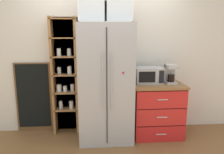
{
  "coord_description": "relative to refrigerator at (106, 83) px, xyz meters",
  "views": [
    {
      "loc": [
        -0.15,
        -3.3,
        1.67
      ],
      "look_at": [
        0.1,
        -0.0,
        1.01
      ],
      "focal_mm": 34.37,
      "sensor_mm": 36.0,
      "label": 1
    }
  ],
  "objects": [
    {
      "name": "bottle_amber",
      "position": [
        0.85,
        0.11,
        0.07
      ],
      "size": [
        0.07,
        0.07,
        0.25
      ],
      "color": "brown",
      "rests_on": "counter_cabinet"
    },
    {
      "name": "upper_cabinet",
      "position": [
        -0.0,
        0.05,
        1.23
      ],
      "size": [
        0.79,
        0.32,
        0.63
      ],
      "color": "silver",
      "rests_on": "refrigerator"
    },
    {
      "name": "microwave",
      "position": [
        0.71,
        0.1,
        0.1
      ],
      "size": [
        0.44,
        0.33,
        0.26
      ],
      "color": "#ADAFB5",
      "rests_on": "counter_cabinet"
    },
    {
      "name": "mug_sage",
      "position": [
        0.85,
        0.04,
        0.01
      ],
      "size": [
        0.12,
        0.08,
        0.09
      ],
      "color": "#8CA37F",
      "rests_on": "counter_cabinet"
    },
    {
      "name": "wall_back_cream",
      "position": [
        -0.0,
        0.4,
        0.36
      ],
      "size": [
        4.84,
        0.1,
        2.55
      ],
      "primitive_type": "cube",
      "color": "silver",
      "rests_on": "ground"
    },
    {
      "name": "refrigerator",
      "position": [
        0.0,
        0.0,
        0.0
      ],
      "size": [
        0.83,
        0.73,
        1.83
      ],
      "color": "#ADAFB5",
      "rests_on": "ground"
    },
    {
      "name": "coffee_maker",
      "position": [
        1.06,
        0.05,
        0.12
      ],
      "size": [
        0.17,
        0.2,
        0.31
      ],
      "color": "#B7B7BC",
      "rests_on": "counter_cabinet"
    },
    {
      "name": "chalkboard_menu",
      "position": [
        -1.22,
        0.33,
        -0.31
      ],
      "size": [
        0.6,
        0.04,
        1.2
      ],
      "color": "brown",
      "rests_on": "ground"
    },
    {
      "name": "ground_plane",
      "position": [
        -0.0,
        0.0,
        -0.92
      ],
      "size": [
        10.53,
        10.53,
        0.0
      ],
      "primitive_type": "plane",
      "color": "brown"
    },
    {
      "name": "pantry_shelf_column",
      "position": [
        -0.67,
        0.3,
        0.07
      ],
      "size": [
        0.47,
        0.26,
        1.95
      ],
      "color": "brown",
      "rests_on": "ground"
    },
    {
      "name": "mug_charcoal",
      "position": [
        0.85,
        0.09,
        0.01
      ],
      "size": [
        0.11,
        0.08,
        0.08
      ],
      "color": "#2D2D33",
      "rests_on": "counter_cabinet"
    },
    {
      "name": "counter_cabinet",
      "position": [
        0.85,
        0.05,
        -0.47
      ],
      "size": [
        0.82,
        0.64,
        0.88
      ],
      "color": "red",
      "rests_on": "ground"
    }
  ]
}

